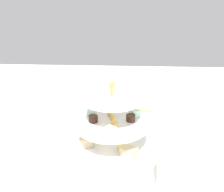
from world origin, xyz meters
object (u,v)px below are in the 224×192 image
Objects in this scene: tiered_serving_stand at (112,127)px; butter_knife_right at (192,138)px; teacup_with_saucer at (146,113)px; water_glass_tall_right at (171,171)px; water_glass_short_left at (115,107)px.

tiered_serving_stand reaches higher than butter_knife_right.
teacup_with_saucer is (0.13, 0.22, -0.05)m from tiered_serving_stand.
water_glass_tall_right reaches higher than butter_knife_right.
water_glass_tall_right is at bearing 129.91° from butter_knife_right.
water_glass_short_left reaches higher than teacup_with_saucer.
tiered_serving_stand is 3.79× the size of water_glass_short_left.
water_glass_tall_right is (0.16, -0.19, -0.01)m from tiered_serving_stand.
tiered_serving_stand is at bearing -120.34° from teacup_with_saucer.
water_glass_short_left reaches higher than butter_knife_right.
teacup_with_saucer is at bearing -9.92° from water_glass_short_left.
water_glass_short_left is 0.46× the size of butter_knife_right.
water_glass_short_left is at bearing 110.62° from water_glass_tall_right.
water_glass_short_left is at bearing 170.08° from teacup_with_saucer.
butter_knife_right is (0.16, -0.15, -0.02)m from teacup_with_saucer.
teacup_with_saucer is at bearing 59.66° from tiered_serving_stand.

